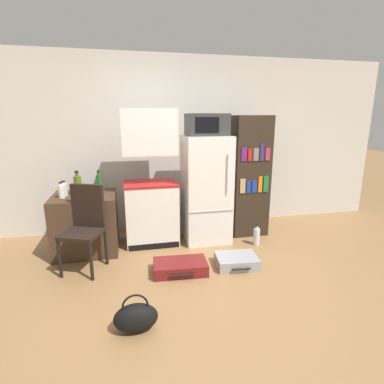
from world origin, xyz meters
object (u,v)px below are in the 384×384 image
object	(u,v)px
bookshelf	(249,176)
bottle_olive_oil	(78,185)
chair	(85,221)
suitcase_large_flat	(180,267)
bottle_clear_short	(64,189)
microwave	(207,125)
bowl	(84,196)
handbag	(136,317)
refrigerator	(206,189)
kitchen_hutch	(151,184)
bottle_milk_white	(61,191)
bottle_green_tall	(99,183)
suitcase_small_flat	(237,261)
water_bottle_front	(257,236)
side_table	(86,223)

from	to	relation	value
bookshelf	bottle_olive_oil	xyz separation A→B (m)	(-2.34, -0.13, 0.01)
chair	suitcase_large_flat	world-z (taller)	chair
bookshelf	bottle_clear_short	world-z (taller)	bookshelf
microwave	bookshelf	size ratio (longest dim) A/B	0.31
bowl	chair	xyz separation A→B (m)	(0.04, -0.33, -0.20)
bottle_olive_oil	handbag	size ratio (longest dim) A/B	0.86
refrigerator	handbag	bearing A→B (deg)	-121.10
kitchen_hutch	bottle_milk_white	world-z (taller)	kitchen_hutch
kitchen_hutch	bottle_clear_short	xyz separation A→B (m)	(-1.08, -0.06, 0.00)
bookshelf	microwave	bearing A→B (deg)	-171.44
kitchen_hutch	bowl	xyz separation A→B (m)	(-0.83, -0.24, -0.06)
microwave	bottle_green_tall	xyz separation A→B (m)	(-1.42, 0.08, -0.74)
bottle_clear_short	suitcase_small_flat	world-z (taller)	bottle_clear_short
bowl	bookshelf	bearing A→B (deg)	7.40
bottle_clear_short	water_bottle_front	xyz separation A→B (m)	(2.46, -0.35, -0.70)
side_table	bottle_milk_white	world-z (taller)	bottle_milk_white
suitcase_large_flat	microwave	bearing A→B (deg)	62.97
suitcase_small_flat	handbag	world-z (taller)	handbag
microwave	water_bottle_front	size ratio (longest dim) A/B	1.78
suitcase_large_flat	bottle_olive_oil	bearing A→B (deg)	147.15
bottle_milk_white	bottle_olive_oil	distance (m)	0.21
bottle_olive_oil	bowl	bearing A→B (deg)	-62.44
side_table	chair	world-z (taller)	chair
refrigerator	bottle_olive_oil	bearing A→B (deg)	-178.95
bookshelf	bowl	size ratio (longest dim) A/B	12.64
bottle_clear_short	chair	world-z (taller)	chair
water_bottle_front	bottle_milk_white	bearing A→B (deg)	174.53
bottle_clear_short	bottle_green_tall	bearing A→B (deg)	13.08
microwave	bottle_olive_oil	size ratio (longest dim) A/B	1.70
bottle_green_tall	kitchen_hutch	bearing A→B (deg)	-3.31
bottle_milk_white	suitcase_large_flat	distance (m)	1.70
suitcase_large_flat	water_bottle_front	size ratio (longest dim) A/B	2.09
bottle_green_tall	water_bottle_front	world-z (taller)	bottle_green_tall
side_table	bottle_clear_short	world-z (taller)	bottle_clear_short
bottle_olive_oil	suitcase_small_flat	distance (m)	2.16
water_bottle_front	suitcase_small_flat	bearing A→B (deg)	-133.14
kitchen_hutch	bowl	world-z (taller)	kitchen_hutch
kitchen_hutch	water_bottle_front	bearing A→B (deg)	-16.53
handbag	chair	bearing A→B (deg)	112.03
chair	suitcase_large_flat	distance (m)	1.19
suitcase_small_flat	bookshelf	bearing A→B (deg)	66.95
kitchen_hutch	suitcase_small_flat	bearing A→B (deg)	-45.68
microwave	bottle_milk_white	size ratio (longest dim) A/B	2.65
kitchen_hutch	chair	world-z (taller)	kitchen_hutch
suitcase_large_flat	handbag	bearing A→B (deg)	-117.20
kitchen_hutch	suitcase_large_flat	size ratio (longest dim) A/B	2.92
side_table	bottle_green_tall	xyz separation A→B (m)	(0.19, 0.13, 0.50)
side_table	bookshelf	distance (m)	2.34
water_bottle_front	bottle_clear_short	bearing A→B (deg)	171.88
kitchen_hutch	bottle_milk_white	bearing A→B (deg)	-170.96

